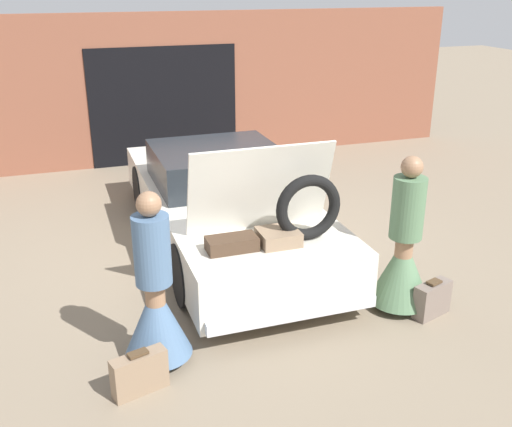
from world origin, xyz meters
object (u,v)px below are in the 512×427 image
object	(u,v)px
suitcase_beside_left_person	(140,373)
suitcase_beside_right_person	(432,299)
car	(223,202)
person_right	(403,256)
person_left	(156,304)

from	to	relation	value
suitcase_beside_left_person	suitcase_beside_right_person	bearing A→B (deg)	5.04
car	suitcase_beside_right_person	world-z (taller)	car
car	suitcase_beside_right_person	size ratio (longest dim) A/B	10.62
person_right	suitcase_beside_right_person	size ratio (longest dim) A/B	3.64
car	person_left	distance (m)	2.78
car	person_right	distance (m)	2.66
person_right	suitcase_beside_left_person	size ratio (longest dim) A/B	3.35
person_left	suitcase_beside_right_person	bearing A→B (deg)	92.09
person_left	suitcase_beside_right_person	distance (m)	2.93
person_left	person_right	world-z (taller)	person_right
person_right	car	bearing A→B (deg)	26.59
suitcase_beside_right_person	suitcase_beside_left_person	bearing A→B (deg)	-174.96
person_left	suitcase_beside_left_person	xyz separation A→B (m)	(-0.24, -0.41, -0.41)
person_right	suitcase_beside_right_person	xyz separation A→B (m)	(0.23, -0.26, -0.42)
car	person_left	bearing A→B (deg)	-118.75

